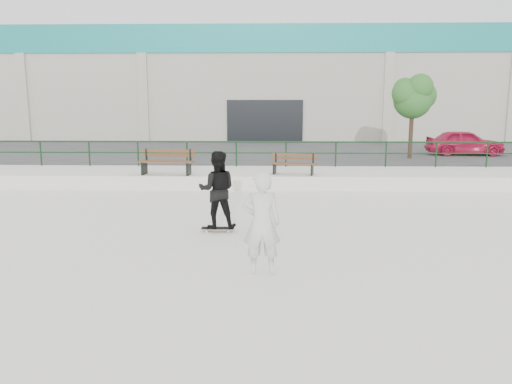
{
  "coord_description": "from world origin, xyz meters",
  "views": [
    {
      "loc": [
        0.37,
        -9.23,
        3.09
      ],
      "look_at": [
        0.05,
        2.0,
        1.05
      ],
      "focal_mm": 35.0,
      "sensor_mm": 36.0,
      "label": 1
    }
  ],
  "objects_px": {
    "bench_left": "(167,162)",
    "seated_skater": "(262,223)",
    "skateboard": "(218,228)",
    "standing_skater": "(217,190)",
    "red_car": "(465,142)",
    "bench_right": "(294,164)",
    "tree": "(413,96)"
  },
  "relations": [
    {
      "from": "seated_skater",
      "to": "tree",
      "type": "bearing_deg",
      "value": -116.79
    },
    {
      "from": "standing_skater",
      "to": "seated_skater",
      "type": "height_order",
      "value": "standing_skater"
    },
    {
      "from": "skateboard",
      "to": "seated_skater",
      "type": "distance_m",
      "value": 3.29
    },
    {
      "from": "skateboard",
      "to": "standing_skater",
      "type": "bearing_deg",
      "value": 179.09
    },
    {
      "from": "tree",
      "to": "seated_skater",
      "type": "relative_size",
      "value": 2.02
    },
    {
      "from": "standing_skater",
      "to": "seated_skater",
      "type": "bearing_deg",
      "value": 107.53
    },
    {
      "from": "bench_left",
      "to": "tree",
      "type": "height_order",
      "value": "tree"
    },
    {
      "from": "bench_right",
      "to": "skateboard",
      "type": "relative_size",
      "value": 2.17
    },
    {
      "from": "skateboard",
      "to": "bench_left",
      "type": "bearing_deg",
      "value": 111.18
    },
    {
      "from": "bench_right",
      "to": "red_car",
      "type": "relative_size",
      "value": 0.47
    },
    {
      "from": "bench_left",
      "to": "tree",
      "type": "distance_m",
      "value": 11.87
    },
    {
      "from": "bench_left",
      "to": "red_car",
      "type": "xyz_separation_m",
      "value": [
        13.27,
        7.11,
        0.17
      ]
    },
    {
      "from": "bench_right",
      "to": "red_car",
      "type": "bearing_deg",
      "value": 49.98
    },
    {
      "from": "red_car",
      "to": "tree",
      "type": "bearing_deg",
      "value": 121.51
    },
    {
      "from": "bench_right",
      "to": "skateboard",
      "type": "bearing_deg",
      "value": -97.16
    },
    {
      "from": "bench_left",
      "to": "seated_skater",
      "type": "bearing_deg",
      "value": -63.52
    },
    {
      "from": "bench_right",
      "to": "standing_skater",
      "type": "height_order",
      "value": "standing_skater"
    },
    {
      "from": "red_car",
      "to": "skateboard",
      "type": "relative_size",
      "value": 4.62
    },
    {
      "from": "bench_left",
      "to": "seated_skater",
      "type": "distance_m",
      "value": 9.71
    },
    {
      "from": "tree",
      "to": "standing_skater",
      "type": "relative_size",
      "value": 2.06
    },
    {
      "from": "tree",
      "to": "skateboard",
      "type": "distance_m",
      "value": 14.34
    },
    {
      "from": "red_car",
      "to": "standing_skater",
      "type": "xyz_separation_m",
      "value": [
        -10.81,
        -13.17,
        -0.1
      ]
    },
    {
      "from": "seated_skater",
      "to": "skateboard",
      "type": "bearing_deg",
      "value": -71.82
    },
    {
      "from": "tree",
      "to": "bench_left",
      "type": "bearing_deg",
      "value": -151.49
    },
    {
      "from": "skateboard",
      "to": "standing_skater",
      "type": "distance_m",
      "value": 0.95
    },
    {
      "from": "bench_left",
      "to": "red_car",
      "type": "bearing_deg",
      "value": 33.12
    },
    {
      "from": "tree",
      "to": "skateboard",
      "type": "bearing_deg",
      "value": -123.76
    },
    {
      "from": "bench_left",
      "to": "skateboard",
      "type": "bearing_deg",
      "value": -62.99
    },
    {
      "from": "standing_skater",
      "to": "bench_right",
      "type": "bearing_deg",
      "value": -111.55
    },
    {
      "from": "seated_skater",
      "to": "standing_skater",
      "type": "bearing_deg",
      "value": -71.82
    },
    {
      "from": "bench_right",
      "to": "seated_skater",
      "type": "distance_m",
      "value": 9.26
    },
    {
      "from": "bench_right",
      "to": "tree",
      "type": "xyz_separation_m",
      "value": [
        5.65,
        5.36,
        2.49
      ]
    }
  ]
}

